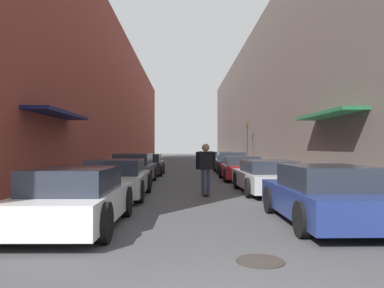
# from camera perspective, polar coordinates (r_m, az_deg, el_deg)

# --- Properties ---
(ground) EXTENTS (135.35, 135.35, 0.00)m
(ground) POSITION_cam_1_polar(r_m,az_deg,el_deg) (27.80, -0.44, -3.93)
(ground) COLOR #424244
(curb_strip_left) EXTENTS (1.80, 61.52, 0.12)m
(curb_strip_left) POSITION_cam_1_polar(r_m,az_deg,el_deg) (34.19, -8.22, -3.19)
(curb_strip_left) COLOR #A3A099
(curb_strip_left) RESTS_ON ground
(curb_strip_right) EXTENTS (1.80, 61.52, 0.12)m
(curb_strip_right) POSITION_cam_1_polar(r_m,az_deg,el_deg) (34.30, 7.02, -3.18)
(curb_strip_right) COLOR #A3A099
(curb_strip_right) RESTS_ON ground
(building_row_left) EXTENTS (4.90, 61.52, 11.47)m
(building_row_left) POSITION_cam_1_polar(r_m,az_deg,el_deg) (34.86, -12.97, 6.22)
(building_row_left) COLOR brown
(building_row_left) RESTS_ON ground
(building_row_right) EXTENTS (4.90, 61.52, 11.63)m
(building_row_right) POSITION_cam_1_polar(r_m,az_deg,el_deg) (35.04, 11.74, 6.31)
(building_row_right) COLOR #564C47
(building_row_right) RESTS_ON ground
(parked_car_left_0) EXTENTS (1.86, 4.07, 1.25)m
(parked_car_left_0) POSITION_cam_1_polar(r_m,az_deg,el_deg) (8.08, -17.27, -7.95)
(parked_car_left_0) COLOR silver
(parked_car_left_0) RESTS_ON ground
(parked_car_left_1) EXTENTS (2.02, 4.14, 1.27)m
(parked_car_left_1) POSITION_cam_1_polar(r_m,az_deg,el_deg) (12.65, -11.39, -5.23)
(parked_car_left_1) COLOR #B7B7BC
(parked_car_left_1) RESTS_ON ground
(parked_car_left_2) EXTENTS (1.85, 4.27, 1.39)m
(parked_car_left_2) POSITION_cam_1_polar(r_m,az_deg,el_deg) (17.51, -8.83, -3.76)
(parked_car_left_2) COLOR #515459
(parked_car_left_2) RESTS_ON ground
(parked_car_left_3) EXTENTS (1.97, 4.34, 1.27)m
(parked_car_left_3) POSITION_cam_1_polar(r_m,az_deg,el_deg) (22.74, -6.85, -3.15)
(parked_car_left_3) COLOR #232326
(parked_car_left_3) RESTS_ON ground
(parked_car_right_0) EXTENTS (1.96, 4.20, 1.27)m
(parked_car_right_0) POSITION_cam_1_polar(r_m,az_deg,el_deg) (8.70, 19.53, -7.37)
(parked_car_right_0) COLOR navy
(parked_car_right_0) RESTS_ON ground
(parked_car_right_1) EXTENTS (1.98, 4.65, 1.19)m
(parked_car_right_1) POSITION_cam_1_polar(r_m,az_deg,el_deg) (13.98, 11.29, -4.91)
(parked_car_right_1) COLOR #B7B7BC
(parked_car_right_1) RESTS_ON ground
(parked_car_right_2) EXTENTS (2.00, 4.02, 1.21)m
(parked_car_right_2) POSITION_cam_1_polar(r_m,az_deg,el_deg) (19.22, 7.44, -3.70)
(parked_car_right_2) COLOR maroon
(parked_car_right_2) RESTS_ON ground
(parked_car_right_3) EXTENTS (2.02, 4.31, 1.35)m
(parked_car_right_3) POSITION_cam_1_polar(r_m,az_deg,el_deg) (24.35, 5.93, -2.90)
(parked_car_right_3) COLOR black
(parked_car_right_3) RESTS_ON ground
(parked_car_right_4) EXTENTS (1.88, 4.03, 1.31)m
(parked_car_right_4) POSITION_cam_1_polar(r_m,az_deg,el_deg) (30.02, 4.64, -2.46)
(parked_car_right_4) COLOR #B7B7BC
(parked_car_right_4) RESTS_ON ground
(parked_car_right_5) EXTENTS (2.01, 4.13, 1.24)m
(parked_car_right_5) POSITION_cam_1_polar(r_m,az_deg,el_deg) (34.70, 3.51, -2.25)
(parked_car_right_5) COLOR gray
(parked_car_right_5) RESTS_ON ground
(skateboarder) EXTENTS (0.68, 0.78, 1.79)m
(skateboarder) POSITION_cam_1_polar(r_m,az_deg,el_deg) (12.86, 2.10, -3.01)
(skateboarder) COLOR black
(skateboarder) RESTS_ON ground
(manhole_cover) EXTENTS (0.70, 0.70, 0.02)m
(manhole_cover) POSITION_cam_1_polar(r_m,az_deg,el_deg) (5.77, 10.37, -17.15)
(manhole_cover) COLOR #332D28
(manhole_cover) RESTS_ON ground
(traffic_light) EXTENTS (0.16, 0.22, 3.55)m
(traffic_light) POSITION_cam_1_polar(r_m,az_deg,el_deg) (31.05, 8.42, 0.70)
(traffic_light) COLOR #2D2D2D
(traffic_light) RESTS_ON curb_strip_right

